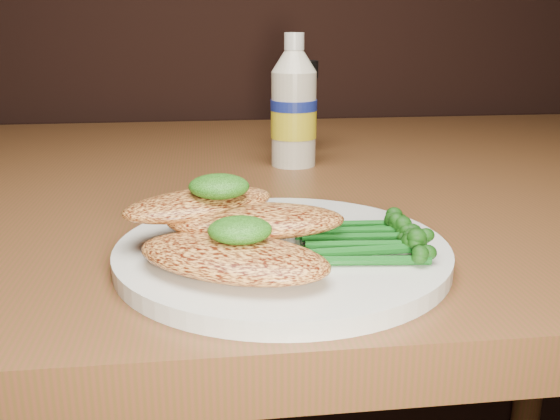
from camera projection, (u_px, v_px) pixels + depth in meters
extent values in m
cylinder|color=silver|center=(282.00, 252.00, 0.45)|extent=(0.24, 0.24, 0.01)
ellipsoid|color=#F1A14C|center=(233.00, 257.00, 0.39)|extent=(0.15, 0.13, 0.02)
ellipsoid|color=#F1A14C|center=(256.00, 220.00, 0.44)|extent=(0.13, 0.07, 0.02)
ellipsoid|color=#F1A14C|center=(200.00, 204.00, 0.45)|extent=(0.13, 0.10, 0.02)
ellipsoid|color=#113507|center=(240.00, 230.00, 0.40)|extent=(0.04, 0.04, 0.02)
ellipsoid|color=#113507|center=(219.00, 186.00, 0.45)|extent=(0.05, 0.05, 0.02)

